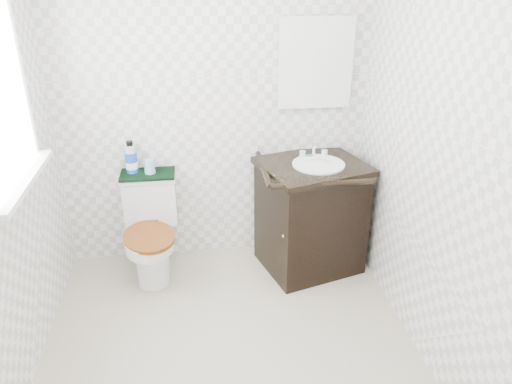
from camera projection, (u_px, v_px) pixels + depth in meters
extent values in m
plane|color=#AFA18D|center=(231.00, 358.00, 2.90)|extent=(2.40, 2.40, 0.00)
plane|color=white|center=(213.00, 102.00, 3.46)|extent=(2.40, 0.00, 2.40)
plane|color=white|center=(260.00, 341.00, 1.31)|extent=(2.40, 0.00, 2.40)
plane|color=white|center=(443.00, 157.00, 2.52)|extent=(0.00, 2.40, 2.40)
cube|color=silver|center=(316.00, 63.00, 3.41)|extent=(0.50, 0.02, 0.60)
cylinder|color=white|center=(152.00, 261.00, 3.50)|extent=(0.23, 0.23, 0.35)
cube|color=white|center=(154.00, 243.00, 3.73)|extent=(0.23, 0.28, 0.35)
cube|color=white|center=(150.00, 200.00, 3.60)|extent=(0.37, 0.18, 0.34)
cube|color=white|center=(148.00, 177.00, 3.52)|extent=(0.39, 0.20, 0.03)
cylinder|color=white|center=(150.00, 242.00, 3.39)|extent=(0.34, 0.34, 0.08)
cylinder|color=brown|center=(149.00, 237.00, 3.37)|extent=(0.42, 0.42, 0.03)
cube|color=black|center=(310.00, 219.00, 3.62)|extent=(0.78, 0.71, 0.78)
cube|color=black|center=(313.00, 166.00, 3.45)|extent=(0.83, 0.76, 0.04)
cylinder|color=white|center=(318.00, 164.00, 3.41)|extent=(0.36, 0.36, 0.01)
ellipsoid|color=white|center=(318.00, 172.00, 3.44)|extent=(0.31, 0.31, 0.16)
cylinder|color=silver|center=(314.00, 151.00, 3.53)|extent=(0.02, 0.02, 0.10)
cube|color=white|center=(276.00, 237.00, 3.88)|extent=(0.22, 0.20, 0.27)
cube|color=white|center=(277.00, 220.00, 3.82)|extent=(0.25, 0.22, 0.03)
cube|color=black|center=(148.00, 174.00, 3.51)|extent=(0.38, 0.22, 0.02)
cylinder|color=blue|center=(132.00, 162.00, 3.48)|extent=(0.08, 0.08, 0.15)
cylinder|color=silver|center=(130.00, 149.00, 3.44)|extent=(0.08, 0.08, 0.05)
cylinder|color=black|center=(129.00, 143.00, 3.42)|extent=(0.04, 0.04, 0.03)
cone|color=#8EC0E8|center=(150.00, 166.00, 3.49)|extent=(0.08, 0.08, 0.10)
ellipsoid|color=#1B8471|center=(309.00, 156.00, 3.54)|extent=(0.08, 0.05, 0.02)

